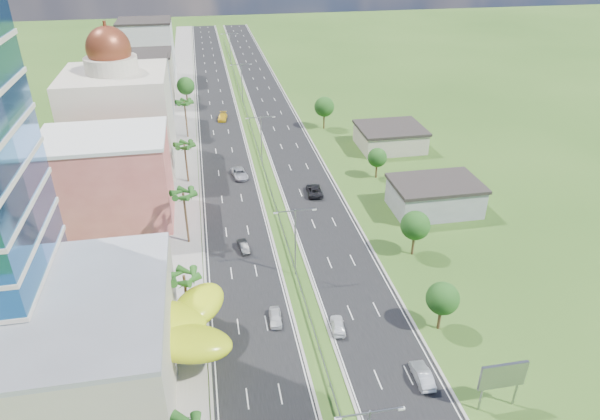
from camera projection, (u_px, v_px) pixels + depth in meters
ground at (309, 318)px, 70.63m from camera, size 500.00×500.00×0.00m
road_left at (217, 109)px, 146.90m from camera, size 11.00×260.00×0.04m
road_right at (271, 106)px, 149.32m from camera, size 11.00×260.00×0.04m
sidewalk_left at (182, 111)px, 145.35m from camera, size 7.00×260.00×0.12m
median_guardrail at (251, 128)px, 132.31m from camera, size 0.10×216.06×0.76m
streetlight_median_b at (295, 236)px, 75.98m from camera, size 6.04×0.25×11.00m
streetlight_median_c at (261, 136)px, 110.42m from camera, size 6.04×0.25×11.00m
streetlight_median_d at (242, 79)px, 149.17m from camera, size 6.04×0.25×11.00m
streetlight_median_e at (230, 45)px, 187.92m from camera, size 6.04×0.25×11.00m
mall_podium at (30, 350)px, 57.65m from camera, size 30.00×24.00×11.00m
lime_canopy at (146, 328)px, 61.55m from camera, size 18.00×15.00×7.40m
pink_shophouse at (109, 181)px, 90.05m from camera, size 20.00×15.00×15.00m
domed_building at (120, 115)px, 107.99m from camera, size 20.00×20.00×28.70m
midrise_grey at (137, 95)px, 131.30m from camera, size 16.00×15.00×16.00m
midrise_beige at (144, 78)px, 150.97m from camera, size 16.00×15.00×13.00m
midrise_white at (148, 51)px, 169.56m from camera, size 16.00×15.00×18.00m
billboard at (503, 377)px, 55.74m from camera, size 5.20×0.35×6.20m
shed_near at (435, 198)px, 95.46m from camera, size 15.00×10.00×5.00m
shed_far at (390, 138)px, 121.76m from camera, size 14.00×12.00×4.40m
palm_tree_b at (184, 278)px, 66.44m from camera, size 3.60×3.60×8.10m
palm_tree_c at (184, 196)px, 82.97m from camera, size 3.60×3.60×9.60m
palm_tree_d at (185, 147)px, 103.24m from camera, size 3.60×3.60×8.60m
palm_tree_e at (184, 104)px, 124.39m from camera, size 3.60×3.60×9.40m
leafy_tree_lfar at (186, 86)px, 147.24m from camera, size 4.90×4.90×8.05m
leafy_tree_ra at (443, 299)px, 66.60m from camera, size 4.20×4.20×6.90m
leafy_tree_rb at (415, 226)px, 81.53m from camera, size 4.55×4.55×7.47m
leafy_tree_rc at (377, 158)px, 106.51m from camera, size 3.85×3.85×6.33m
leafy_tree_rd at (324, 107)px, 131.11m from camera, size 4.90×4.90×8.05m
car_white_near_left at (275, 317)px, 69.65m from camera, size 1.89×4.08×1.35m
car_dark_left at (244, 246)px, 84.63m from camera, size 1.97×4.18×1.32m
car_silver_mid_left at (239, 174)px, 108.30m from camera, size 3.56×6.12×1.60m
car_yellow_far_left at (222, 117)px, 138.98m from camera, size 2.93×5.54×1.53m
car_white_near_right at (338, 325)px, 68.30m from camera, size 2.11×4.27×1.40m
car_silver_right at (422, 375)px, 60.74m from camera, size 1.82×4.79×1.56m
car_dark_far_right at (314, 190)px, 101.70m from camera, size 3.15×6.05×1.63m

